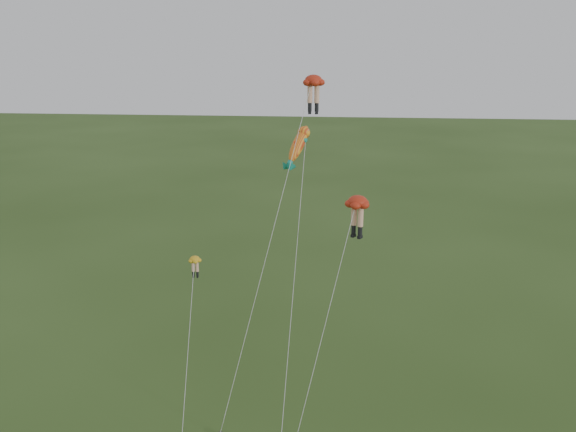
{
  "coord_description": "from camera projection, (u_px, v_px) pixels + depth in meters",
  "views": [
    {
      "loc": [
        4.92,
        -32.87,
        24.06
      ],
      "look_at": [
        1.49,
        6.0,
        12.64
      ],
      "focal_mm": 40.0,
      "sensor_mm": 36.0,
      "label": 1
    }
  ],
  "objects": [
    {
      "name": "legs_kite_yellow",
      "position": [
        194.0,
        271.0,
        41.93
      ],
      "size": [
        1.23,
        8.78,
        9.69
      ],
      "rotation": [
        0.0,
        0.0,
        0.04
      ],
      "color": "gold",
      "rests_on": "ground"
    },
    {
      "name": "legs_kite_red_high",
      "position": [
        312.0,
        89.0,
        39.74
      ],
      "size": [
        6.01,
        7.9,
        21.34
      ],
      "rotation": [
        0.0,
        0.0,
        -0.04
      ],
      "color": "#B72712",
      "rests_on": "ground"
    },
    {
      "name": "fish_kite",
      "position": [
        298.0,
        146.0,
        43.15
      ],
      "size": [
        2.13,
        13.9,
        17.99
      ],
      "rotation": [
        0.88,
        0.0,
        -0.57
      ],
      "color": "orange",
      "rests_on": "ground"
    },
    {
      "name": "legs_kite_red_mid",
      "position": [
        357.0,
        208.0,
        37.34
      ],
      "size": [
        4.77,
        7.61,
        14.76
      ],
      "rotation": [
        0.0,
        0.0,
        -0.6
      ],
      "color": "#B72712",
      "rests_on": "ground"
    }
  ]
}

